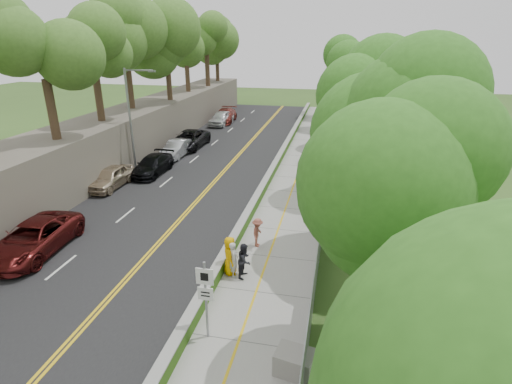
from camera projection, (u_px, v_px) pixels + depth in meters
ground at (207, 286)px, 17.43m from camera, size 140.00×140.00×0.00m
road at (202, 171)px, 32.12m from camera, size 11.20×66.00×0.04m
sidewalk at (301, 178)px, 30.59m from camera, size 4.20×66.00×0.05m
jersey_barrier at (272, 173)px, 30.93m from camera, size 0.42×66.00×0.60m
rock_embankment at (108, 142)px, 32.96m from camera, size 5.00×66.00×4.00m
chainlink_fence at (330, 168)px, 29.83m from camera, size 0.04×66.00×2.00m
trees_embankment at (99, 31)px, 29.76m from camera, size 6.40×66.00×13.00m
trees_fenceside at (370, 86)px, 27.18m from camera, size 7.00×66.00×14.00m
streetlight at (132, 114)px, 30.50m from camera, size 2.52×0.22×8.00m
signpost at (206, 292)px, 13.77m from camera, size 0.62×0.09×3.10m
construction_barrel at (314, 149)px, 36.48m from camera, size 0.56×0.56×0.91m
concrete_block at (294, 362)px, 12.80m from camera, size 1.34×1.10×0.80m
car_2 at (34, 238)px, 19.83m from camera, size 2.96×5.79×1.57m
car_3 at (152, 165)px, 31.26m from camera, size 2.04×4.90×1.42m
car_4 at (110, 177)px, 28.44m from camera, size 1.86×4.46×1.51m
car_5 at (177, 149)px, 35.74m from camera, size 1.68×4.50×1.47m
car_6 at (189, 139)px, 38.61m from camera, size 2.78×5.89×1.63m
car_7 at (225, 116)px, 49.96m from camera, size 2.60×5.75×1.63m
car_8 at (221, 118)px, 48.40m from camera, size 2.35×5.06×1.68m
painter_0 at (230, 256)px, 17.97m from camera, size 0.84×1.04×1.84m
painter_1 at (234, 259)px, 17.83m from camera, size 0.58×0.71×1.68m
painter_2 at (245, 260)px, 17.80m from camera, size 0.71×0.87×1.64m
painter_3 at (258, 232)px, 20.41m from camera, size 0.61×1.02×1.54m
person_far at (322, 132)px, 41.17m from camera, size 1.05×0.61×1.68m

